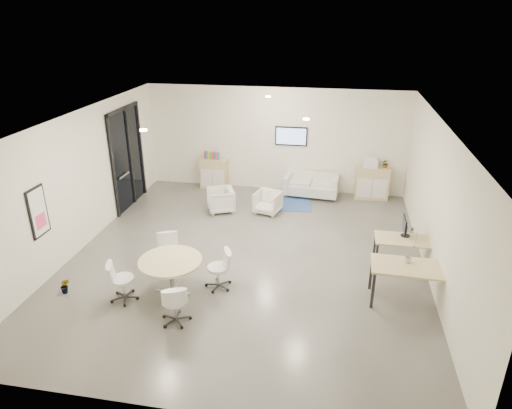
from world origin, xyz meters
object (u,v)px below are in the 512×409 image
Objects in this scene: loveseat at (312,186)px; desk_rear at (406,242)px; armchair_left at (221,199)px; sideboard_left at (214,173)px; sideboard_right at (372,183)px; armchair_right at (268,201)px; desk_front at (412,270)px; round_table at (170,264)px.

loveseat is 1.25× the size of desk_rear.
armchair_left is 5.28m from desk_rear.
sideboard_left is 4.93m from sideboard_right.
sideboard_right is 1.43× the size of armchair_right.
loveseat reaches higher than armchair_right.
sideboard_left is at bearing 143.88° from desk_rear.
desk_front reaches higher than armchair_right.
desk_rear is at bearing 41.57° from armchair_left.
desk_rear is at bearing -82.85° from sideboard_right.
loveseat is 5.71m from desk_front.
desk_rear is at bearing -20.18° from armchair_right.
armchair_left is (-2.46, -1.62, 0.04)m from loveseat.
armchair_left is at bearing 155.16° from desk_rear.
desk_rear is 1.06× the size of round_table.
desk_rear is (5.43, -4.04, 0.14)m from sideboard_left.
round_table is (0.05, -4.16, 0.32)m from armchair_left.
desk_front is at bearing -45.10° from sideboard_left.
round_table is (-4.21, -5.92, 0.19)m from sideboard_right.
armchair_right is at bearing 71.96° from armchair_left.
round_table is at bearing -83.11° from sideboard_left.
desk_front is (5.38, -5.40, 0.24)m from sideboard_left.
desk_front is at bearing -61.83° from loveseat.
sideboard_left is at bearing -177.92° from loveseat.
round_table is (-2.41, -5.78, 0.36)m from loveseat.
armchair_left reaches higher than desk_rear.
sideboard_right is 0.59× the size of loveseat.
desk_rear is (0.50, -4.02, 0.13)m from sideboard_right.
sideboard_left is 5.98m from round_table.
desk_rear is 1.36m from desk_front.
loveseat is 2.95m from armchair_left.
sideboard_right is at bearing 54.56° from round_table.
armchair_left is (-4.26, -1.76, -0.13)m from sideboard_right.
round_table is at bearing -107.70° from loveseat.
loveseat is at bearing 121.18° from desk_rear.
armchair_left is at bearing 90.67° from round_table.
sideboard_left is 0.97× the size of sideboard_right.
sideboard_left is 1.91m from armchair_left.
armchair_right is at bearing 145.80° from desk_rear.
armchair_right is at bearing -121.90° from loveseat.
sideboard_left is at bearing 96.89° from round_table.
armchair_left is 1.34m from armchair_right.
loveseat is 1.88m from armchair_right.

